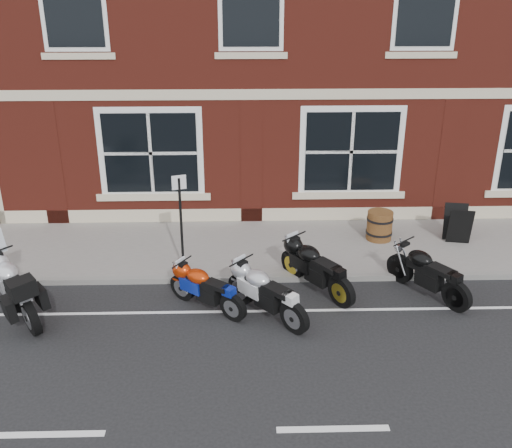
# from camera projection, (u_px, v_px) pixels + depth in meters

# --- Properties ---
(ground) EXTENTS (80.00, 80.00, 0.00)m
(ground) POSITION_uv_depth(u_px,v_px,m) (309.00, 316.00, 10.81)
(ground) COLOR black
(ground) RESTS_ON ground
(sidewalk) EXTENTS (30.00, 3.00, 0.12)m
(sidewalk) POSITION_uv_depth(u_px,v_px,m) (295.00, 247.00, 13.55)
(sidewalk) COLOR slate
(sidewalk) RESTS_ON ground
(kerb) EXTENTS (30.00, 0.16, 0.12)m
(kerb) POSITION_uv_depth(u_px,v_px,m) (302.00, 278.00, 12.10)
(kerb) COLOR slate
(kerb) RESTS_ON ground
(moto_touring_silver) EXTENTS (1.47, 1.93, 1.50)m
(moto_touring_silver) POSITION_uv_depth(u_px,v_px,m) (16.00, 285.00, 10.68)
(moto_touring_silver) COLOR black
(moto_touring_silver) RESTS_ON ground
(moto_sport_red) EXTENTS (1.52, 1.24, 0.83)m
(moto_sport_red) POSITION_uv_depth(u_px,v_px,m) (206.00, 287.00, 10.88)
(moto_sport_red) COLOR black
(moto_sport_red) RESTS_ON ground
(moto_sport_black) EXTENTS (1.31, 1.84, 0.96)m
(moto_sport_black) POSITION_uv_depth(u_px,v_px,m) (316.00, 266.00, 11.53)
(moto_sport_black) COLOR black
(moto_sport_black) RESTS_ON ground
(moto_sport_silver) EXTENTS (1.46, 1.64, 0.93)m
(moto_sport_silver) POSITION_uv_depth(u_px,v_px,m) (266.00, 291.00, 10.62)
(moto_sport_silver) COLOR black
(moto_sport_silver) RESTS_ON ground
(moto_naked_black) EXTENTS (1.23, 1.80, 0.93)m
(moto_naked_black) POSITION_uv_depth(u_px,v_px,m) (428.00, 271.00, 11.38)
(moto_naked_black) COLOR black
(moto_naked_black) RESTS_ON ground
(a_board_sign) EXTENTS (0.60, 0.45, 0.90)m
(a_board_sign) POSITION_uv_depth(u_px,v_px,m) (458.00, 224.00, 13.53)
(a_board_sign) COLOR black
(a_board_sign) RESTS_ON sidewalk
(barrel_planter) EXTENTS (0.64, 0.64, 0.71)m
(barrel_planter) POSITION_uv_depth(u_px,v_px,m) (379.00, 225.00, 13.70)
(barrel_planter) COLOR #4A2713
(barrel_planter) RESTS_ON sidewalk
(parking_sign) EXTENTS (0.29, 0.11, 2.11)m
(parking_sign) POSITION_uv_depth(u_px,v_px,m) (181.00, 216.00, 11.92)
(parking_sign) COLOR black
(parking_sign) RESTS_ON sidewalk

